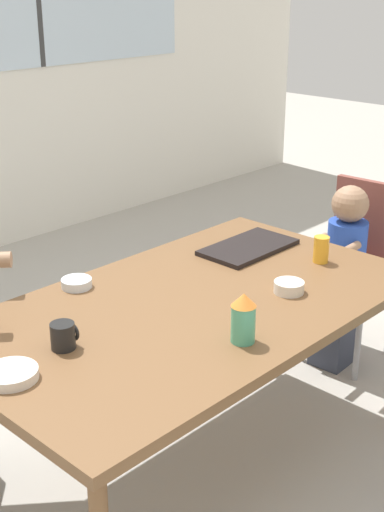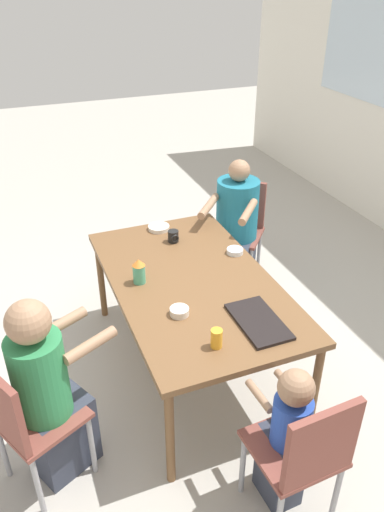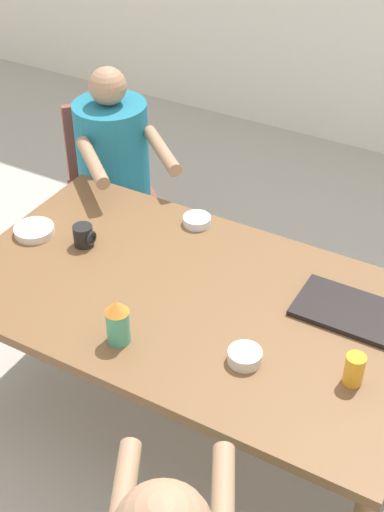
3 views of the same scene
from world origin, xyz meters
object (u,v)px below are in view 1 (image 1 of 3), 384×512
(bowl_fruit, at_px, (11,374))
(juice_glass, at_px, (321,249))
(chair_for_toddler, at_px, (358,254))
(bowl_white_shallow, at_px, (289,287))
(sippy_cup, at_px, (243,317))
(bowl_cereal, at_px, (77,283))
(person_toddler, at_px, (341,280))
(coffee_mug, at_px, (64,336))

(bowl_fruit, bearing_deg, juice_glass, -5.71)
(chair_for_toddler, height_order, bowl_white_shallow, chair_for_toddler)
(sippy_cup, relative_size, bowl_cereal, 1.48)
(person_toddler, height_order, bowl_cereal, person_toddler)
(sippy_cup, height_order, bowl_white_shallow, sippy_cup)
(sippy_cup, bearing_deg, bowl_white_shallow, 16.18)
(bowl_white_shallow, bearing_deg, juice_glass, 14.42)
(juice_glass, relative_size, bowl_white_shallow, 0.97)
(chair_for_toddler, xyz_separation_m, person_toddler, (-0.15, -0.01, -0.09))
(bowl_cereal, bearing_deg, chair_for_toddler, -12.98)
(juice_glass, distance_m, bowl_white_shallow, 0.35)
(person_toddler, bearing_deg, sippy_cup, 104.34)
(person_toddler, height_order, bowl_white_shallow, person_toddler)
(juice_glass, bearing_deg, coffee_mug, 171.36)
(bowl_white_shallow, bearing_deg, bowl_fruit, 167.98)
(coffee_mug, bearing_deg, juice_glass, -8.64)
(person_toddler, relative_size, bowl_white_shallow, 8.08)
(sippy_cup, xyz_separation_m, juice_glass, (0.74, 0.20, -0.03))
(person_toddler, xyz_separation_m, sippy_cup, (-1.22, -0.38, 0.37))
(coffee_mug, height_order, sippy_cup, sippy_cup)
(sippy_cup, bearing_deg, bowl_cereal, 98.33)
(chair_for_toddler, distance_m, person_toddler, 0.18)
(juice_glass, bearing_deg, bowl_white_shallow, -165.58)
(coffee_mug, distance_m, bowl_cereal, 0.47)
(chair_for_toddler, distance_m, juice_glass, 0.70)
(sippy_cup, bearing_deg, chair_for_toddler, 15.77)
(bowl_white_shallow, bearing_deg, chair_for_toddler, 15.59)
(person_toddler, relative_size, coffee_mug, 10.51)
(chair_for_toddler, height_order, person_toddler, person_toddler)
(chair_for_toddler, distance_m, bowl_white_shallow, 1.02)
(chair_for_toddler, bearing_deg, sippy_cup, 102.80)
(coffee_mug, xyz_separation_m, juice_glass, (1.17, -0.18, 0.01))
(person_toddler, height_order, bowl_fruit, person_toddler)
(coffee_mug, height_order, bowl_white_shallow, coffee_mug)
(sippy_cup, bearing_deg, person_toddler, 17.31)
(sippy_cup, xyz_separation_m, bowl_fruit, (-0.65, 0.34, -0.07))
(coffee_mug, bearing_deg, bowl_fruit, -170.11)
(sippy_cup, distance_m, bowl_white_shallow, 0.43)
(chair_for_toddler, bearing_deg, bowl_white_shallow, 102.63)
(bowl_fruit, bearing_deg, bowl_cereal, 35.45)
(juice_glass, relative_size, bowl_fruit, 0.68)
(person_toddler, bearing_deg, bowl_cereal, 72.27)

